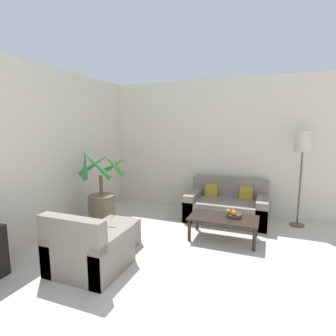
# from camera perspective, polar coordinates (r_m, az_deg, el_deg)

# --- Properties ---
(wall_back) EXTENTS (8.06, 0.06, 2.70)m
(wall_back) POSITION_cam_1_polar(r_m,az_deg,el_deg) (5.43, 20.33, 4.16)
(wall_back) COLOR beige
(wall_back) RESTS_ON ground_plane
(wall_left) EXTENTS (0.06, 7.33, 2.70)m
(wall_left) POSITION_cam_1_polar(r_m,az_deg,el_deg) (4.19, -31.70, 2.19)
(wall_left) COLOR beige
(wall_left) RESTS_ON ground_plane
(potted_palm) EXTENTS (0.88, 0.87, 1.41)m
(potted_palm) POSITION_cam_1_polar(r_m,az_deg,el_deg) (4.86, -14.24, -6.80)
(potted_palm) COLOR brown
(potted_palm) RESTS_ON ground_plane
(sofa_loveseat) EXTENTS (1.47, 0.86, 0.73)m
(sofa_loveseat) POSITION_cam_1_polar(r_m,az_deg,el_deg) (5.15, 12.65, -8.19)
(sofa_loveseat) COLOR gray
(sofa_loveseat) RESTS_ON ground_plane
(floor_lamp) EXTENTS (0.27, 0.27, 1.67)m
(floor_lamp) POSITION_cam_1_polar(r_m,az_deg,el_deg) (5.05, 27.31, 3.85)
(floor_lamp) COLOR brown
(floor_lamp) RESTS_ON ground_plane
(coffee_table) EXTENTS (1.05, 0.57, 0.36)m
(coffee_table) POSITION_cam_1_polar(r_m,az_deg,el_deg) (4.23, 11.95, -10.99)
(coffee_table) COLOR black
(coffee_table) RESTS_ON ground_plane
(fruit_bowl) EXTENTS (0.24, 0.24, 0.05)m
(fruit_bowl) POSITION_cam_1_polar(r_m,az_deg,el_deg) (4.26, 14.06, -9.96)
(fruit_bowl) COLOR #42382D
(fruit_bowl) RESTS_ON coffee_table
(apple_red) EXTENTS (0.08, 0.08, 0.08)m
(apple_red) POSITION_cam_1_polar(r_m,az_deg,el_deg) (4.25, 14.06, -9.05)
(apple_red) COLOR red
(apple_red) RESTS_ON fruit_bowl
(apple_green) EXTENTS (0.08, 0.08, 0.08)m
(apple_green) POSITION_cam_1_polar(r_m,az_deg,el_deg) (4.22, 13.05, -9.16)
(apple_green) COLOR olive
(apple_green) RESTS_ON fruit_bowl
(orange_fruit) EXTENTS (0.08, 0.08, 0.08)m
(orange_fruit) POSITION_cam_1_polar(r_m,az_deg,el_deg) (4.17, 14.15, -9.40)
(orange_fruit) COLOR orange
(orange_fruit) RESTS_ON fruit_bowl
(armchair) EXTENTS (0.84, 0.77, 0.76)m
(armchair) POSITION_cam_1_polar(r_m,az_deg,el_deg) (3.48, -16.93, -16.75)
(armchair) COLOR gray
(armchair) RESTS_ON ground_plane
(ottoman) EXTENTS (0.54, 0.45, 0.37)m
(ottoman) POSITION_cam_1_polar(r_m,az_deg,el_deg) (4.06, -10.84, -13.79)
(ottoman) COLOR gray
(ottoman) RESTS_ON ground_plane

